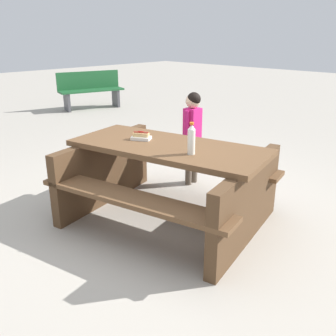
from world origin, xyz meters
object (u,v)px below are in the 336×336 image
object	(u,v)px
park_bench_mid	(91,89)
picnic_table	(168,176)
hotdog_tray	(141,136)
child_in_coat	(192,127)
soda_bottle	(191,139)

from	to	relation	value
park_bench_mid	picnic_table	bearing A→B (deg)	152.50
hotdog_tray	child_in_coat	distance (m)	0.92
park_bench_mid	child_in_coat	bearing A→B (deg)	158.59
picnic_table	park_bench_mid	world-z (taller)	park_bench_mid
picnic_table	park_bench_mid	xyz separation A→B (m)	(5.26, -2.74, 0.00)
picnic_table	child_in_coat	size ratio (longest dim) A/B	1.90
picnic_table	hotdog_tray	size ratio (longest dim) A/B	9.82
soda_bottle	park_bench_mid	bearing A→B (deg)	-26.59
picnic_table	soda_bottle	distance (m)	0.55
child_in_coat	park_bench_mid	bearing A→B (deg)	-21.41
hotdog_tray	soda_bottle	bearing A→B (deg)	179.54
soda_bottle	child_in_coat	size ratio (longest dim) A/B	0.25
picnic_table	soda_bottle	xyz separation A→B (m)	(-0.33, 0.06, 0.43)
hotdog_tray	park_bench_mid	size ratio (longest dim) A/B	0.14
child_in_coat	hotdog_tray	bearing A→B (deg)	98.88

